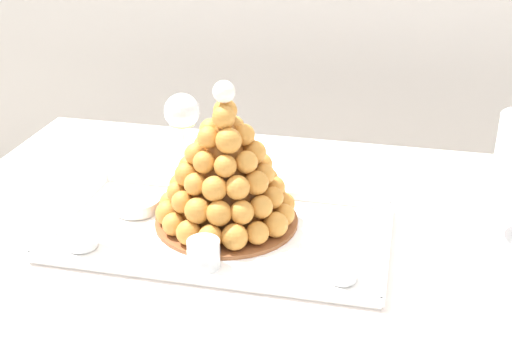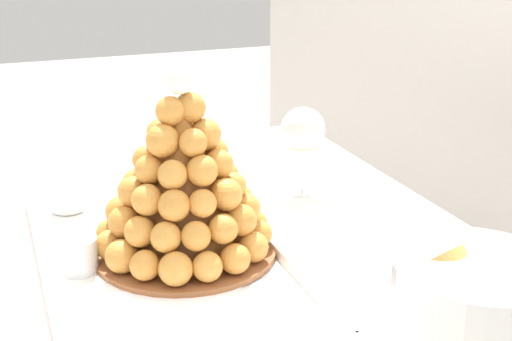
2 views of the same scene
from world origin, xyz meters
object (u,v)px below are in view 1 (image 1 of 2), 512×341
at_px(creme_brulee_ramekin, 137,203).
at_px(croquembouche, 225,172).
at_px(dessert_cup_mid_left, 204,255).
at_px(wine_glass, 182,113).
at_px(dessert_cup_left, 81,235).
at_px(serving_tray, 222,234).
at_px(dessert_cup_centre, 343,266).

bearing_deg(creme_brulee_ramekin, croquembouche, -4.04).
distance_m(dessert_cup_mid_left, wine_glass, 0.48).
bearing_deg(dessert_cup_left, dessert_cup_mid_left, -3.58).
bearing_deg(serving_tray, dessert_cup_centre, -23.53).
height_order(creme_brulee_ramekin, wine_glass, wine_glass).
bearing_deg(croquembouche, wine_glass, 122.65).
distance_m(croquembouche, dessert_cup_left, 0.29).
relative_size(creme_brulee_ramekin, wine_glass, 0.59).
distance_m(croquembouche, creme_brulee_ramekin, 0.21).
relative_size(dessert_cup_mid_left, creme_brulee_ramekin, 0.59).
relative_size(dessert_cup_mid_left, wine_glass, 0.35).
distance_m(dessert_cup_mid_left, dessert_cup_centre, 0.24).
bearing_deg(creme_brulee_ramekin, dessert_cup_left, -105.76).
bearing_deg(dessert_cup_left, serving_tray, 23.52).
bearing_deg(creme_brulee_ramekin, serving_tray, -15.88).
xyz_separation_m(croquembouche, wine_glass, (-0.18, 0.28, 0.00)).
distance_m(dessert_cup_centre, wine_glass, 0.60).
bearing_deg(croquembouche, serving_tray, -86.86).
xyz_separation_m(serving_tray, croquembouche, (-0.00, 0.04, 0.11)).
distance_m(serving_tray, creme_brulee_ramekin, 0.20).
relative_size(serving_tray, wine_glass, 3.79).
relative_size(croquembouche, dessert_cup_left, 5.06).
relative_size(serving_tray, creme_brulee_ramekin, 6.39).
distance_m(serving_tray, croquembouche, 0.12).
xyz_separation_m(creme_brulee_ramekin, wine_glass, (0.01, 0.27, 0.10)).
relative_size(serving_tray, dessert_cup_mid_left, 10.88).
distance_m(dessert_cup_centre, creme_brulee_ramekin, 0.46).
bearing_deg(wine_glass, dessert_cup_left, -97.58).
relative_size(croquembouche, wine_glass, 1.74).
xyz_separation_m(dessert_cup_left, wine_glass, (0.06, 0.42, 0.09)).
bearing_deg(dessert_cup_centre, dessert_cup_left, 179.89).
height_order(dessert_cup_left, creme_brulee_ramekin, dessert_cup_left).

